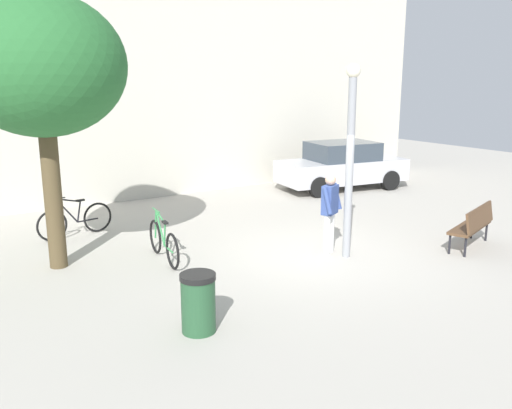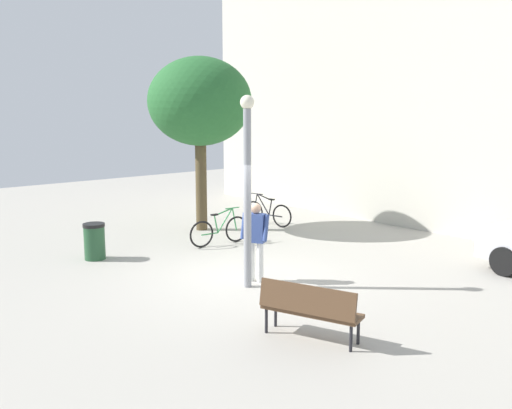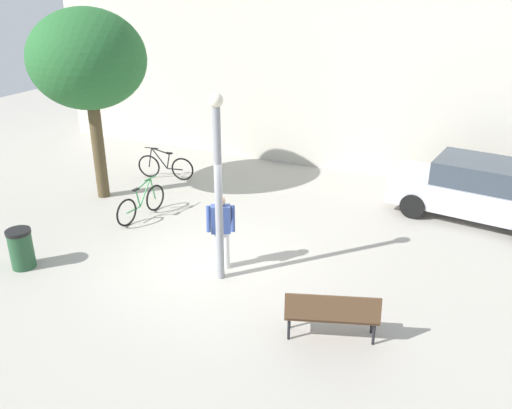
# 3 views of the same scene
# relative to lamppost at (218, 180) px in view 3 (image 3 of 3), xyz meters

# --- Properties ---
(ground_plane) EXTENTS (36.00, 36.00, 0.00)m
(ground_plane) POSITION_rel_lamppost_xyz_m (-0.46, 0.38, -2.17)
(ground_plane) COLOR #A8A399
(building_facade) EXTENTS (19.60, 2.00, 9.62)m
(building_facade) POSITION_rel_lamppost_xyz_m (-0.46, 8.39, 2.64)
(building_facade) COLOR beige
(building_facade) RESTS_ON ground_plane
(lamppost) EXTENTS (0.28, 0.28, 3.85)m
(lamppost) POSITION_rel_lamppost_xyz_m (0.00, 0.00, 0.00)
(lamppost) COLOR gray
(lamppost) RESTS_ON ground_plane
(person_by_lamppost) EXTENTS (0.63, 0.47, 1.67)m
(person_by_lamppost) POSITION_rel_lamppost_xyz_m (-0.16, 0.36, -1.21)
(person_by_lamppost) COLOR white
(person_by_lamppost) RESTS_ON ground_plane
(park_bench) EXTENTS (1.67, 0.97, 0.92)m
(park_bench) POSITION_rel_lamppost_xyz_m (2.69, -1.02, -1.63)
(park_bench) COLOR #513823
(park_bench) RESTS_ON ground_plane
(plaza_tree) EXTENTS (3.02, 3.02, 5.08)m
(plaza_tree) POSITION_rel_lamppost_xyz_m (-5.12, 2.54, 1.59)
(plaza_tree) COLOR #4E4028
(plaza_tree) RESTS_ON ground_plane
(bicycle_black) EXTENTS (1.79, 0.37, 0.97)m
(bicycle_black) POSITION_rel_lamppost_xyz_m (-4.30, 4.46, -1.79)
(bicycle_black) COLOR black
(bicycle_black) RESTS_ON ground_plane
(bicycle_green) EXTENTS (0.21, 1.81, 0.97)m
(bicycle_green) POSITION_rel_lamppost_xyz_m (-3.25, 1.78, -1.79)
(bicycle_green) COLOR black
(bicycle_green) RESTS_ON ground_plane
(parked_car_silver) EXTENTS (4.39, 2.26, 1.55)m
(parked_car_silver) POSITION_rel_lamppost_xyz_m (4.53, 5.32, -1.40)
(parked_car_silver) COLOR #B7B7BC
(parked_car_silver) RESTS_ON ground_plane
(trash_bin) EXTENTS (0.52, 0.52, 0.88)m
(trash_bin) POSITION_rel_lamppost_xyz_m (-4.06, -1.39, -1.73)
(trash_bin) COLOR #234C2D
(trash_bin) RESTS_ON ground_plane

